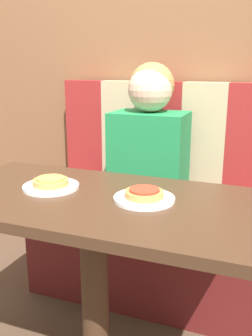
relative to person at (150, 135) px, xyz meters
name	(u,v)px	position (x,y,z in m)	size (l,w,h in m)	color
wall_back	(170,36)	(0.00, 0.33, 0.47)	(7.00, 0.05, 2.60)	brown
booth_seat	(148,244)	(0.00, 0.00, -0.58)	(1.12, 0.55, 0.49)	#5B1919
booth_backrest	(162,136)	(0.00, 0.23, -0.04)	(1.12, 0.09, 0.58)	maroon
dining_table	(93,225)	(0.00, -0.64, -0.20)	(1.09, 0.58, 0.73)	#422B1C
person	(150,135)	(0.00, 0.00, 0.00)	(0.36, 0.25, 0.67)	#1E8447
plate_left	(51,187)	(-0.18, -0.61, -0.09)	(0.20, 0.20, 0.01)	white
plate_right	(144,199)	(0.18, -0.61, -0.09)	(0.20, 0.20, 0.01)	white
pizza_left	(51,182)	(-0.18, -0.61, -0.07)	(0.13, 0.13, 0.03)	#C68E47
pizza_right	(144,193)	(0.18, -0.61, -0.07)	(0.13, 0.13, 0.03)	#C68E47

